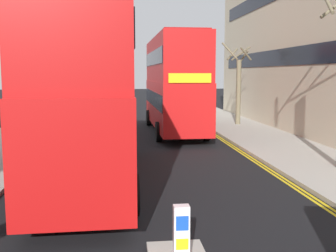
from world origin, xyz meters
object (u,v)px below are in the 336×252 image
(keep_left_bollard, at_px, (181,238))
(double_decker_bus_oncoming, at_px, (174,81))
(pedestrian_far, at_px, (210,110))
(double_decker_bus_away, at_px, (88,89))

(keep_left_bollard, height_order, double_decker_bus_oncoming, double_decker_bus_oncoming)
(double_decker_bus_oncoming, bearing_deg, keep_left_bollard, -97.09)
(double_decker_bus_oncoming, xyz_separation_m, pedestrian_far, (2.97, 3.44, -2.04))
(double_decker_bus_away, height_order, double_decker_bus_oncoming, same)
(double_decker_bus_away, xyz_separation_m, double_decker_bus_oncoming, (4.20, 10.82, 0.00))
(double_decker_bus_oncoming, bearing_deg, double_decker_bus_away, -111.21)
(double_decker_bus_away, relative_size, double_decker_bus_oncoming, 1.00)
(double_decker_bus_oncoming, relative_size, pedestrian_far, 6.68)
(keep_left_bollard, xyz_separation_m, double_decker_bus_away, (-2.06, 6.36, 2.42))
(double_decker_bus_away, height_order, pedestrian_far, double_decker_bus_away)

